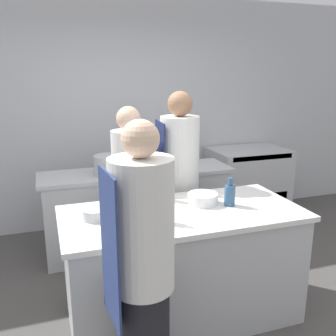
# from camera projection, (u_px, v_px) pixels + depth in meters

# --- Properties ---
(ground_plane) EXTENTS (16.00, 16.00, 0.00)m
(ground_plane) POSITION_uv_depth(u_px,v_px,m) (182.00, 314.00, 3.05)
(ground_plane) COLOR #4C4947
(wall_back) EXTENTS (8.00, 0.06, 2.80)m
(wall_back) POSITION_uv_depth(u_px,v_px,m) (122.00, 114.00, 4.65)
(wall_back) COLOR silver
(wall_back) RESTS_ON ground_plane
(prep_counter) EXTENTS (1.82, 0.85, 0.89)m
(prep_counter) POSITION_uv_depth(u_px,v_px,m) (182.00, 264.00, 2.93)
(prep_counter) COLOR #B7BABC
(prep_counter) RESTS_ON ground_plane
(pass_counter) EXTENTS (2.04, 0.57, 0.89)m
(pass_counter) POSITION_uv_depth(u_px,v_px,m) (138.00, 210.00, 4.08)
(pass_counter) COLOR #B7BABC
(pass_counter) RESTS_ON ground_plane
(oven_range) EXTENTS (0.98, 0.69, 0.93)m
(oven_range) POSITION_uv_depth(u_px,v_px,m) (247.00, 183.00, 5.01)
(oven_range) COLOR #B7BABC
(oven_range) RESTS_ON ground_plane
(chef_at_prep_near) EXTENTS (0.37, 0.35, 1.69)m
(chef_at_prep_near) POSITION_uv_depth(u_px,v_px,m) (142.00, 275.00, 2.02)
(chef_at_prep_near) COLOR black
(chef_at_prep_near) RESTS_ON ground_plane
(chef_at_stove) EXTENTS (0.37, 0.36, 1.62)m
(chef_at_stove) POSITION_uv_depth(u_px,v_px,m) (131.00, 194.00, 3.46)
(chef_at_stove) COLOR black
(chef_at_stove) RESTS_ON ground_plane
(chef_at_pass_far) EXTENTS (0.39, 0.37, 1.75)m
(chef_at_pass_far) POSITION_uv_depth(u_px,v_px,m) (179.00, 185.00, 3.54)
(chef_at_pass_far) COLOR black
(chef_at_pass_far) RESTS_ON ground_plane
(bottle_olive_oil) EXTENTS (0.08, 0.08, 0.22)m
(bottle_olive_oil) POSITION_uv_depth(u_px,v_px,m) (230.00, 195.00, 2.92)
(bottle_olive_oil) COLOR #2D5175
(bottle_olive_oil) RESTS_ON prep_counter
(bottle_vinegar) EXTENTS (0.08, 0.08, 0.28)m
(bottle_vinegar) POSITION_uv_depth(u_px,v_px,m) (157.00, 207.00, 2.60)
(bottle_vinegar) COLOR #19471E
(bottle_vinegar) RESTS_ON prep_counter
(bottle_wine) EXTENTS (0.08, 0.08, 0.24)m
(bottle_wine) POSITION_uv_depth(u_px,v_px,m) (164.00, 188.00, 3.05)
(bottle_wine) COLOR #B2A84C
(bottle_wine) RESTS_ON prep_counter
(bowl_mixing_large) EXTENTS (0.24, 0.24, 0.09)m
(bowl_mixing_large) POSITION_uv_depth(u_px,v_px,m) (203.00, 199.00, 2.97)
(bowl_mixing_large) COLOR white
(bowl_mixing_large) RESTS_ON prep_counter
(bowl_prep_small) EXTENTS (0.18, 0.18, 0.08)m
(bowl_prep_small) POSITION_uv_depth(u_px,v_px,m) (95.00, 214.00, 2.65)
(bowl_prep_small) COLOR #B7BABC
(bowl_prep_small) RESTS_ON prep_counter
(bowl_ceramic_blue) EXTENTS (0.25, 0.25, 0.07)m
(bowl_ceramic_blue) POSITION_uv_depth(u_px,v_px,m) (118.00, 202.00, 2.91)
(bowl_ceramic_blue) COLOR navy
(bowl_ceramic_blue) RESTS_ON prep_counter
(stockpot) EXTENTS (0.30, 0.30, 0.20)m
(stockpot) POSITION_uv_depth(u_px,v_px,m) (109.00, 165.00, 3.79)
(stockpot) COLOR #B7BABC
(stockpot) RESTS_ON pass_counter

